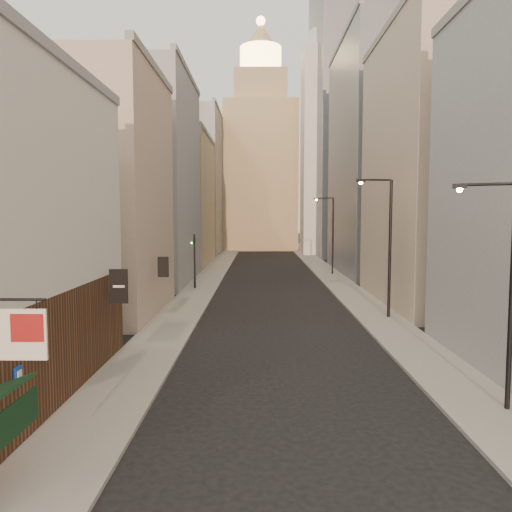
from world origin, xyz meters
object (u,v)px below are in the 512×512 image
Objects in this scene: streetlamp_near at (505,283)px; traffic_light_left at (194,249)px; streetlamp_far at (331,231)px; white_tower at (326,144)px; clock_tower at (261,159)px; streetlamp_mid at (387,240)px.

streetlamp_near is 1.55× the size of traffic_light_left.
streetlamp_near is 31.20m from traffic_light_left.
white_tower is at bearing 102.27° from streetlamp_far.
clock_tower is 84.26m from streetlamp_near.
white_tower is 5.36× the size of streetlamp_near.
streetlamp_far is at bearing 112.08° from streetlamp_near.
traffic_light_left is (-17.02, -40.97, -14.95)m from white_tower.
streetlamp_near is 15.19m from streetlamp_mid.
white_tower is (11.00, -14.00, 0.97)m from clock_tower.
streetlamp_mid is 1.79× the size of traffic_light_left.
streetlamp_far is at bearing -80.04° from clock_tower.
clock_tower is at bearing 90.66° from streetlamp_mid.
clock_tower reaches higher than streetlamp_far.
streetlamp_near is at bearing -95.56° from streetlamp_mid.
streetlamp_mid is at bearing 139.79° from traffic_light_left.
clock_tower is 57.03m from traffic_light_left.
streetlamp_far is (-0.27, 38.86, 0.50)m from streetlamp_near.
clock_tower is at bearing 128.16° from white_tower.
traffic_light_left is at bearing -122.86° from streetlamp_far.
streetlamp_far is (-3.28, -29.98, -13.68)m from white_tower.
clock_tower is 1.08× the size of white_tower.
clock_tower is 5.02× the size of streetlamp_mid.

